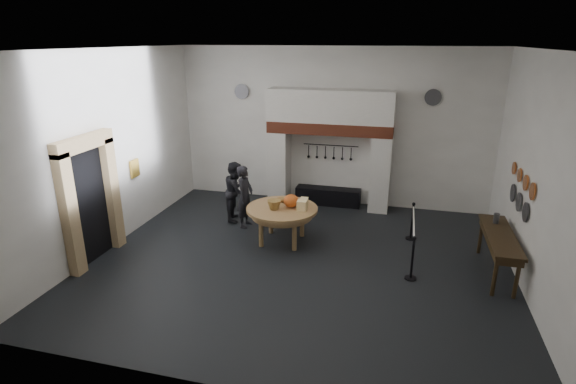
% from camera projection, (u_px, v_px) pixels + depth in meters
% --- Properties ---
extents(floor, '(9.00, 8.00, 0.02)m').
position_uv_depth(floor, '(300.00, 261.00, 9.99)').
color(floor, black).
rests_on(floor, ground).
extents(ceiling, '(9.00, 8.00, 0.02)m').
position_uv_depth(ceiling, '(302.00, 49.00, 8.52)').
color(ceiling, silver).
rests_on(ceiling, wall_back).
extents(wall_back, '(9.00, 0.02, 4.50)m').
position_uv_depth(wall_back, '(332.00, 128.00, 12.92)').
color(wall_back, white).
rests_on(wall_back, floor).
extents(wall_front, '(9.00, 0.02, 4.50)m').
position_uv_depth(wall_front, '(229.00, 245.00, 5.59)').
color(wall_front, white).
rests_on(wall_front, floor).
extents(wall_left, '(0.02, 8.00, 4.50)m').
position_uv_depth(wall_left, '(110.00, 150.00, 10.32)').
color(wall_left, white).
rests_on(wall_left, floor).
extents(wall_right, '(0.02, 8.00, 4.50)m').
position_uv_depth(wall_right, '(541.00, 179.00, 8.19)').
color(wall_right, white).
rests_on(wall_right, floor).
extents(chimney_pier_left, '(0.55, 0.70, 2.15)m').
position_uv_depth(chimney_pier_left, '(279.00, 167.00, 13.33)').
color(chimney_pier_left, silver).
rests_on(chimney_pier_left, floor).
extents(chimney_pier_right, '(0.55, 0.70, 2.15)m').
position_uv_depth(chimney_pier_right, '(380.00, 174.00, 12.63)').
color(chimney_pier_right, silver).
rests_on(chimney_pier_right, floor).
extents(hearth_brick_band, '(3.50, 0.72, 0.32)m').
position_uv_depth(hearth_brick_band, '(330.00, 128.00, 12.58)').
color(hearth_brick_band, '#9E442B').
rests_on(hearth_brick_band, chimney_pier_left).
extents(chimney_hood, '(3.50, 0.70, 0.90)m').
position_uv_depth(chimney_hood, '(330.00, 106.00, 12.38)').
color(chimney_hood, silver).
rests_on(chimney_hood, hearth_brick_band).
extents(iron_range, '(1.90, 0.45, 0.50)m').
position_uv_depth(iron_range, '(328.00, 196.00, 13.31)').
color(iron_range, black).
rests_on(iron_range, floor).
extents(utensil_rail, '(1.60, 0.02, 0.02)m').
position_uv_depth(utensil_rail, '(331.00, 145.00, 13.01)').
color(utensil_rail, black).
rests_on(utensil_rail, wall_back).
extents(door_recess, '(0.04, 1.10, 2.50)m').
position_uv_depth(door_recess, '(89.00, 206.00, 9.72)').
color(door_recess, black).
rests_on(door_recess, floor).
extents(door_jamb_near, '(0.22, 0.30, 2.60)m').
position_uv_depth(door_jamb_near, '(70.00, 216.00, 9.04)').
color(door_jamb_near, tan).
rests_on(door_jamb_near, floor).
extents(door_jamb_far, '(0.22, 0.30, 2.60)m').
position_uv_depth(door_jamb_far, '(112.00, 194.00, 10.32)').
color(door_jamb_far, tan).
rests_on(door_jamb_far, floor).
extents(door_lintel, '(0.22, 1.70, 0.30)m').
position_uv_depth(door_lintel, '(83.00, 143.00, 9.24)').
color(door_lintel, tan).
rests_on(door_lintel, door_jamb_near).
extents(wall_plaque, '(0.05, 0.34, 0.44)m').
position_uv_depth(wall_plaque, '(135.00, 168.00, 11.25)').
color(wall_plaque, gold).
rests_on(wall_plaque, wall_left).
extents(work_table, '(1.87, 1.87, 0.07)m').
position_uv_depth(work_table, '(282.00, 209.00, 10.69)').
color(work_table, tan).
rests_on(work_table, floor).
extents(pumpkin, '(0.36, 0.36, 0.31)m').
position_uv_depth(pumpkin, '(291.00, 201.00, 10.67)').
color(pumpkin, '#D6601E').
rests_on(pumpkin, work_table).
extents(cheese_block_big, '(0.22, 0.22, 0.24)m').
position_uv_depth(cheese_block_big, '(302.00, 205.00, 10.47)').
color(cheese_block_big, '#FFDF98').
rests_on(cheese_block_big, work_table).
extents(cheese_block_small, '(0.18, 0.18, 0.20)m').
position_uv_depth(cheese_block_small, '(304.00, 202.00, 10.76)').
color(cheese_block_small, '#FFE298').
rests_on(cheese_block_small, work_table).
extents(wicker_basket, '(0.35, 0.35, 0.22)m').
position_uv_depth(wicker_basket, '(274.00, 205.00, 10.54)').
color(wicker_basket, olive).
rests_on(wicker_basket, work_table).
extents(bread_loaf, '(0.31, 0.18, 0.13)m').
position_uv_depth(bread_loaf, '(282.00, 200.00, 11.00)').
color(bread_loaf, olive).
rests_on(bread_loaf, work_table).
extents(visitor_near, '(0.43, 0.62, 1.64)m').
position_uv_depth(visitor_near, '(245.00, 197.00, 11.58)').
color(visitor_near, black).
rests_on(visitor_near, floor).
extents(visitor_far, '(0.73, 0.87, 1.61)m').
position_uv_depth(visitor_far, '(236.00, 191.00, 12.05)').
color(visitor_far, black).
rests_on(visitor_far, floor).
extents(side_table, '(0.55, 2.20, 0.06)m').
position_uv_depth(side_table, '(500.00, 235.00, 9.18)').
color(side_table, '#352513').
rests_on(side_table, floor).
extents(pewter_jug, '(0.12, 0.12, 0.22)m').
position_uv_depth(pewter_jug, '(496.00, 218.00, 9.68)').
color(pewter_jug, '#46464B').
rests_on(pewter_jug, side_table).
extents(copper_pan_a, '(0.03, 0.34, 0.34)m').
position_uv_depth(copper_pan_a, '(533.00, 191.00, 8.48)').
color(copper_pan_a, '#C6662D').
rests_on(copper_pan_a, wall_right).
extents(copper_pan_b, '(0.03, 0.32, 0.32)m').
position_uv_depth(copper_pan_b, '(526.00, 183.00, 8.98)').
color(copper_pan_b, '#C6662D').
rests_on(copper_pan_b, wall_right).
extents(copper_pan_c, '(0.03, 0.30, 0.30)m').
position_uv_depth(copper_pan_c, '(520.00, 175.00, 9.49)').
color(copper_pan_c, '#C6662D').
rests_on(copper_pan_c, wall_right).
extents(copper_pan_d, '(0.03, 0.28, 0.28)m').
position_uv_depth(copper_pan_d, '(514.00, 168.00, 9.99)').
color(copper_pan_d, '#C6662D').
rests_on(copper_pan_d, wall_right).
extents(pewter_plate_left, '(0.03, 0.40, 0.40)m').
position_uv_depth(pewter_plate_left, '(525.00, 212.00, 8.83)').
color(pewter_plate_left, '#4C4C51').
rests_on(pewter_plate_left, wall_right).
extents(pewter_plate_mid, '(0.03, 0.40, 0.40)m').
position_uv_depth(pewter_plate_mid, '(519.00, 202.00, 9.38)').
color(pewter_plate_mid, '#4C4C51').
rests_on(pewter_plate_mid, wall_right).
extents(pewter_plate_right, '(0.03, 0.40, 0.40)m').
position_uv_depth(pewter_plate_right, '(513.00, 193.00, 9.93)').
color(pewter_plate_right, '#4C4C51').
rests_on(pewter_plate_right, wall_right).
extents(pewter_plate_back_left, '(0.44, 0.03, 0.44)m').
position_uv_depth(pewter_plate_back_left, '(242.00, 92.00, 13.21)').
color(pewter_plate_back_left, '#4C4C51').
rests_on(pewter_plate_back_left, wall_back).
extents(pewter_plate_back_right, '(0.44, 0.03, 0.44)m').
position_uv_depth(pewter_plate_back_right, '(433.00, 97.00, 11.93)').
color(pewter_plate_back_right, '#4C4C51').
rests_on(pewter_plate_back_right, wall_back).
extents(barrier_post_near, '(0.05, 0.05, 0.90)m').
position_uv_depth(barrier_post_near, '(412.00, 259.00, 9.09)').
color(barrier_post_near, black).
rests_on(barrier_post_near, floor).
extents(barrier_post_far, '(0.05, 0.05, 0.90)m').
position_uv_depth(barrier_post_far, '(412.00, 222.00, 10.92)').
color(barrier_post_far, black).
rests_on(barrier_post_far, floor).
extents(barrier_rope, '(0.04, 2.00, 0.04)m').
position_uv_depth(barrier_rope, '(414.00, 222.00, 9.88)').
color(barrier_rope, silver).
rests_on(barrier_rope, barrier_post_near).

